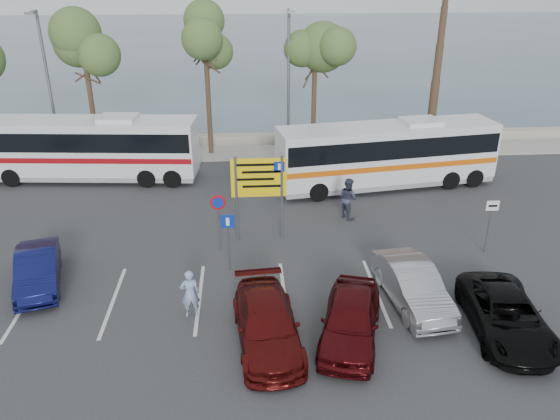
{
  "coord_description": "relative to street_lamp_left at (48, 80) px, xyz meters",
  "views": [
    {
      "loc": [
        0.5,
        -16.76,
        10.48
      ],
      "look_at": [
        1.82,
        3.0,
        1.37
      ],
      "focal_mm": 35.0,
      "sensor_mm": 36.0,
      "label": 1
    }
  ],
  "objects": [
    {
      "name": "kerb_strip",
      "position": [
        10.0,
        0.48,
        -4.52
      ],
      "size": [
        44.0,
        2.4,
        0.15
      ],
      "primitive_type": "cube",
      "color": "gray",
      "rests_on": "ground"
    },
    {
      "name": "direction_sign",
      "position": [
        11.0,
        -10.32,
        -2.17
      ],
      "size": [
        2.2,
        0.12,
        3.6
      ],
      "color": "slate",
      "rests_on": "ground"
    },
    {
      "name": "sea",
      "position": [
        10.0,
        46.48,
        -4.59
      ],
      "size": [
        140.0,
        140.0,
        0.0
      ],
      "primitive_type": "plane",
      "color": "#3F5265",
      "rests_on": "ground"
    },
    {
      "name": "suv_black",
      "position": [
        18.3,
        -17.02,
        -3.98
      ],
      "size": [
        2.47,
        4.65,
        1.25
      ],
      "primitive_type": "imported",
      "rotation": [
        0.0,
        0.0,
        -0.09
      ],
      "color": "black",
      "rests_on": "ground"
    },
    {
      "name": "coach_bus_right",
      "position": [
        17.5,
        -5.01,
        -3.03
      ],
      "size": [
        11.1,
        3.98,
        3.39
      ],
      "color": "silver",
      "rests_on": "ground"
    },
    {
      "name": "pedestrian_near",
      "position": [
        8.62,
        -15.52,
        -3.76
      ],
      "size": [
        0.67,
        0.5,
        1.67
      ],
      "primitive_type": "imported",
      "rotation": [
        0.0,
        0.0,
        3.31
      ],
      "color": "#839ABF",
      "rests_on": "ground"
    },
    {
      "name": "ground",
      "position": [
        10.0,
        -13.52,
        -4.6
      ],
      "size": [
        120.0,
        120.0,
        0.0
      ],
      "primitive_type": "plane",
      "color": "#333335",
      "rests_on": "ground"
    },
    {
      "name": "street_lamp_right",
      "position": [
        13.0,
        0.0,
        0.0
      ],
      "size": [
        0.45,
        1.15,
        8.01
      ],
      "color": "slate",
      "rests_on": "kerb_strip"
    },
    {
      "name": "tree_right",
      "position": [
        14.5,
        0.48,
        1.57
      ],
      "size": [
        3.2,
        3.2,
        7.4
      ],
      "color": "#382619",
      "rests_on": "kerb_strip"
    },
    {
      "name": "pedestrian_far",
      "position": [
        14.96,
        -8.5,
        -3.67
      ],
      "size": [
        1.06,
        1.13,
        1.85
      ],
      "primitive_type": "imported",
      "rotation": [
        0.0,
        0.0,
        2.11
      ],
      "color": "#353A50",
      "rests_on": "ground"
    },
    {
      "name": "sign_taxi",
      "position": [
        19.8,
        -12.03,
        -3.18
      ],
      "size": [
        0.5,
        0.07,
        2.2
      ],
      "color": "slate",
      "rests_on": "ground"
    },
    {
      "name": "seawall",
      "position": [
        10.0,
        2.48,
        -4.3
      ],
      "size": [
        48.0,
        0.8,
        0.6
      ],
      "primitive_type": "cube",
      "color": "tan",
      "rests_on": "ground"
    },
    {
      "name": "tree_mid",
      "position": [
        8.5,
        0.48,
        2.06
      ],
      "size": [
        3.2,
        3.2,
        8.0
      ],
      "color": "#382619",
      "rests_on": "kerb_strip"
    },
    {
      "name": "car_maroon",
      "position": [
        11.0,
        -17.02,
        -3.95
      ],
      "size": [
        2.22,
        4.61,
        1.3
      ],
      "primitive_type": "imported",
      "rotation": [
        0.0,
        0.0,
        0.09
      ],
      "color": "#520E0D",
      "rests_on": "ground"
    },
    {
      "name": "car_red",
      "position": [
        13.5,
        -17.02,
        -3.89
      ],
      "size": [
        2.75,
        4.44,
        1.41
      ],
      "primitive_type": "imported",
      "rotation": [
        0.0,
        0.0,
        -0.28
      ],
      "color": "#480A0C",
      "rests_on": "ground"
    },
    {
      "name": "street_lamp_left",
      "position": [
        0.0,
        0.0,
        0.0
      ],
      "size": [
        0.45,
        1.15,
        8.01
      ],
      "color": "slate",
      "rests_on": "kerb_strip"
    },
    {
      "name": "lane_markings",
      "position": [
        8.86,
        -14.52,
        -4.6
      ],
      "size": [
        12.02,
        4.2,
        0.01
      ],
      "primitive_type": null,
      "color": "silver",
      "rests_on": "ground"
    },
    {
      "name": "sign_parking",
      "position": [
        9.8,
        -12.73,
        -3.13
      ],
      "size": [
        0.5,
        0.07,
        2.25
      ],
      "color": "slate",
      "rests_on": "ground"
    },
    {
      "name": "car_blue",
      "position": [
        3.14,
        -13.34,
        -3.96
      ],
      "size": [
        2.34,
        4.11,
        1.28
      ],
      "primitive_type": "imported",
      "rotation": [
        0.0,
        0.0,
        0.27
      ],
      "color": "#0F1246",
      "rests_on": "ground"
    },
    {
      "name": "tree_left",
      "position": [
        2.0,
        0.48,
        1.41
      ],
      "size": [
        3.2,
        3.2,
        7.2
      ],
      "color": "#382619",
      "rests_on": "kerb_strip"
    },
    {
      "name": "coach_bus_left",
      "position": [
        2.55,
        -3.02,
        -3.02
      ],
      "size": [
        11.04,
        3.23,
        3.39
      ],
      "color": "silver",
      "rests_on": "ground"
    },
    {
      "name": "car_silver_b",
      "position": [
        15.9,
        -15.3,
        -3.91
      ],
      "size": [
        1.94,
        4.31,
        1.37
      ],
      "primitive_type": "imported",
      "rotation": [
        0.0,
        0.0,
        0.12
      ],
      "color": "#939398",
      "rests_on": "ground"
    },
    {
      "name": "sign_no_stop",
      "position": [
        9.4,
        -11.13,
        -3.02
      ],
      "size": [
        0.6,
        0.08,
        2.35
      ],
      "color": "slate",
      "rests_on": "ground"
    }
  ]
}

